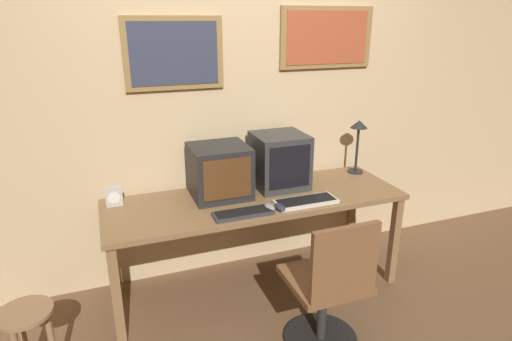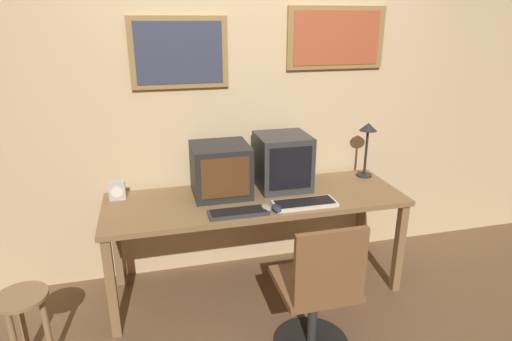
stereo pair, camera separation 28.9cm
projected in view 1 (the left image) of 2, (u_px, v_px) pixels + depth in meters
The scene contains 12 objects.
wall_back at pixel (237, 103), 3.13m from camera, with size 8.00×0.08×2.60m.
desk at pixel (256, 207), 2.98m from camera, with size 2.06×0.67×0.72m.
monitor_left at pixel (220, 171), 2.93m from camera, with size 0.39×0.38×0.36m.
monitor_right at pixel (280, 161), 3.09m from camera, with size 0.37×0.36×0.39m.
keyboard_main at pixel (243, 213), 2.69m from camera, with size 0.38×0.13×0.03m.
keyboard_side at pixel (306, 201), 2.86m from camera, with size 0.42×0.16×0.03m.
mouse_near_keyboard at pixel (280, 207), 2.76m from camera, with size 0.06×0.11×0.04m.
mouse_far_corner at pixel (269, 207), 2.76m from camera, with size 0.06×0.12×0.03m.
desk_clock at pixel (114, 196), 2.81m from camera, with size 0.11×0.06×0.13m.
desk_lamp at pixel (358, 134), 3.33m from camera, with size 0.13×0.13×0.43m.
office_chair at pixel (328, 293), 2.48m from camera, with size 0.45×0.45×0.88m.
side_stool at pixel (29, 332), 2.25m from camera, with size 0.28×0.28×0.47m.
Camera 1 is at (-0.95, -1.80, 1.89)m, focal length 30.00 mm.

